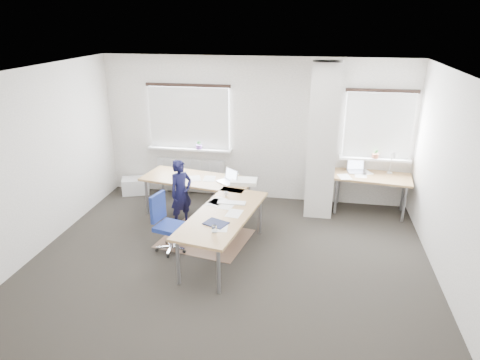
% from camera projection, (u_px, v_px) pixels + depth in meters
% --- Properties ---
extents(ground, '(6.00, 6.00, 0.00)m').
position_uv_depth(ground, '(230.00, 260.00, 6.53)').
color(ground, black).
rests_on(ground, ground).
extents(room_shell, '(6.04, 5.04, 2.82)m').
position_uv_depth(room_shell, '(247.00, 142.00, 6.29)').
color(room_shell, '#BCB5AB').
rests_on(room_shell, ground).
extents(floor_mat, '(1.57, 1.40, 0.01)m').
position_uv_depth(floor_mat, '(205.00, 238.00, 7.15)').
color(floor_mat, brown).
rests_on(floor_mat, ground).
extents(white_crate, '(0.64, 0.54, 0.32)m').
position_uv_depth(white_crate, '(136.00, 186.00, 8.95)').
color(white_crate, white).
rests_on(white_crate, ground).
extents(desk_main, '(2.40, 2.98, 0.96)m').
position_uv_depth(desk_main, '(212.00, 196.00, 7.07)').
color(desk_main, olive).
rests_on(desk_main, ground).
extents(desk_side, '(1.47, 0.86, 1.22)m').
position_uv_depth(desk_side, '(372.00, 178.00, 7.90)').
color(desk_side, olive).
rests_on(desk_side, ground).
extents(task_chair, '(0.52, 0.51, 0.94)m').
position_uv_depth(task_chair, '(169.00, 235.00, 6.72)').
color(task_chair, navy).
rests_on(task_chair, ground).
extents(person, '(0.50, 0.52, 1.20)m').
position_uv_depth(person, '(181.00, 193.00, 7.43)').
color(person, black).
rests_on(person, ground).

